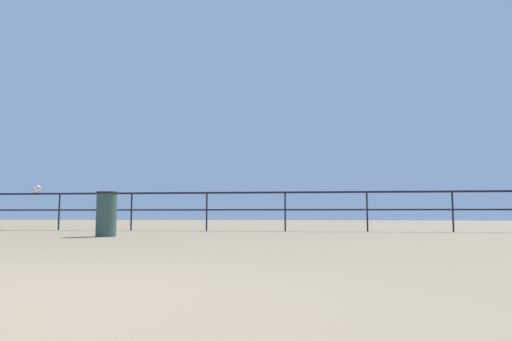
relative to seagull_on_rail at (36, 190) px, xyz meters
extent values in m
cube|color=black|center=(5.93, 0.01, -0.12)|extent=(22.96, 0.05, 0.05)
cube|color=black|center=(5.93, 0.01, -0.57)|extent=(22.96, 0.04, 0.04)
cylinder|color=black|center=(0.71, 0.01, -0.62)|extent=(0.04, 0.04, 1.00)
cylinder|color=black|center=(2.79, 0.01, -0.62)|extent=(0.04, 0.04, 1.00)
cylinder|color=black|center=(4.88, 0.01, -0.62)|extent=(0.04, 0.04, 1.00)
cylinder|color=black|center=(6.97, 0.01, -0.62)|extent=(0.04, 0.04, 1.00)
cylinder|color=black|center=(9.06, 0.01, -0.62)|extent=(0.04, 0.04, 1.00)
cylinder|color=black|center=(11.14, 0.01, -0.62)|extent=(0.04, 0.04, 1.00)
ellipsoid|color=white|center=(-0.02, 0.01, -0.02)|extent=(0.33, 0.28, 0.15)
ellipsoid|color=gray|center=(-0.02, 0.01, 0.01)|extent=(0.28, 0.23, 0.05)
sphere|color=white|center=(0.09, -0.05, 0.05)|extent=(0.13, 0.13, 0.13)
cone|color=gold|center=(0.17, -0.09, 0.05)|extent=(0.07, 0.07, 0.05)
cube|color=gray|center=(-0.16, 0.08, -0.01)|extent=(0.12, 0.11, 0.02)
cylinder|color=#2E4840|center=(3.62, -3.25, -0.70)|extent=(0.39, 0.39, 0.84)
cylinder|color=black|center=(3.62, -3.25, -0.26)|extent=(0.41, 0.41, 0.04)
camera|label=1|loc=(7.66, -11.84, -0.67)|focal=31.87mm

